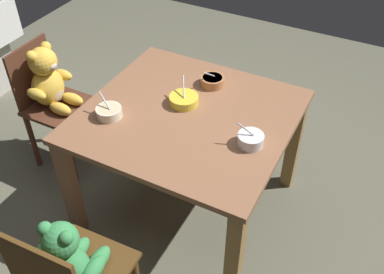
{
  "coord_description": "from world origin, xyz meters",
  "views": [
    {
      "loc": [
        0.86,
        -1.62,
        2.15
      ],
      "look_at": [
        0.0,
        0.05,
        0.52
      ],
      "focal_mm": 41.6,
      "sensor_mm": 36.0,
      "label": 1
    }
  ],
  "objects_px": {
    "teddy_chair_near_left": "(50,88)",
    "porridge_bowl_terracotta_far_center": "(212,81)",
    "porridge_bowl_yellow_center": "(184,100)",
    "teddy_chair_near_front": "(70,267)",
    "porridge_bowl_cream_near_left": "(109,112)",
    "dining_table": "(188,131)",
    "porridge_bowl_white_near_right": "(251,139)"
  },
  "relations": [
    {
      "from": "porridge_bowl_cream_near_left",
      "to": "porridge_bowl_yellow_center",
      "type": "relative_size",
      "value": 0.88
    },
    {
      "from": "dining_table",
      "to": "porridge_bowl_yellow_center",
      "type": "xyz_separation_m",
      "value": [
        -0.06,
        0.07,
        0.14
      ]
    },
    {
      "from": "dining_table",
      "to": "porridge_bowl_cream_near_left",
      "type": "height_order",
      "value": "porridge_bowl_cream_near_left"
    },
    {
      "from": "teddy_chair_near_left",
      "to": "porridge_bowl_terracotta_far_center",
      "type": "distance_m",
      "value": 1.02
    },
    {
      "from": "porridge_bowl_terracotta_far_center",
      "to": "teddy_chair_near_left",
      "type": "bearing_deg",
      "value": -162.51
    },
    {
      "from": "porridge_bowl_yellow_center",
      "to": "dining_table",
      "type": "bearing_deg",
      "value": -49.49
    },
    {
      "from": "dining_table",
      "to": "porridge_bowl_cream_near_left",
      "type": "distance_m",
      "value": 0.43
    },
    {
      "from": "teddy_chair_near_front",
      "to": "teddy_chair_near_left",
      "type": "xyz_separation_m",
      "value": [
        -0.92,
        0.94,
        0.02
      ]
    },
    {
      "from": "teddy_chair_near_left",
      "to": "porridge_bowl_terracotta_far_center",
      "type": "height_order",
      "value": "teddy_chair_near_left"
    },
    {
      "from": "teddy_chair_near_left",
      "to": "porridge_bowl_yellow_center",
      "type": "bearing_deg",
      "value": 4.76
    },
    {
      "from": "porridge_bowl_cream_near_left",
      "to": "teddy_chair_near_front",
      "type": "bearing_deg",
      "value": -67.68
    },
    {
      "from": "porridge_bowl_cream_near_left",
      "to": "porridge_bowl_white_near_right",
      "type": "bearing_deg",
      "value": 10.08
    },
    {
      "from": "teddy_chair_near_front",
      "to": "porridge_bowl_terracotta_far_center",
      "type": "distance_m",
      "value": 1.26
    },
    {
      "from": "porridge_bowl_yellow_center",
      "to": "teddy_chair_near_front",
      "type": "bearing_deg",
      "value": -89.38
    },
    {
      "from": "porridge_bowl_white_near_right",
      "to": "porridge_bowl_terracotta_far_center",
      "type": "distance_m",
      "value": 0.54
    },
    {
      "from": "porridge_bowl_white_near_right",
      "to": "porridge_bowl_terracotta_far_center",
      "type": "bearing_deg",
      "value": 135.4
    },
    {
      "from": "porridge_bowl_white_near_right",
      "to": "porridge_bowl_cream_near_left",
      "type": "bearing_deg",
      "value": -169.92
    },
    {
      "from": "dining_table",
      "to": "porridge_bowl_white_near_right",
      "type": "relative_size",
      "value": 7.9
    },
    {
      "from": "teddy_chair_near_front",
      "to": "porridge_bowl_cream_near_left",
      "type": "bearing_deg",
      "value": 20.21
    },
    {
      "from": "dining_table",
      "to": "porridge_bowl_white_near_right",
      "type": "distance_m",
      "value": 0.42
    },
    {
      "from": "teddy_chair_near_front",
      "to": "porridge_bowl_white_near_right",
      "type": "xyz_separation_m",
      "value": [
        0.43,
        0.87,
        0.2
      ]
    },
    {
      "from": "porridge_bowl_terracotta_far_center",
      "to": "teddy_chair_near_front",
      "type": "bearing_deg",
      "value": -92.19
    },
    {
      "from": "porridge_bowl_white_near_right",
      "to": "porridge_bowl_terracotta_far_center",
      "type": "height_order",
      "value": "porridge_bowl_white_near_right"
    },
    {
      "from": "teddy_chair_near_left",
      "to": "porridge_bowl_yellow_center",
      "type": "distance_m",
      "value": 0.92
    },
    {
      "from": "porridge_bowl_yellow_center",
      "to": "porridge_bowl_terracotta_far_center",
      "type": "distance_m",
      "value": 0.24
    },
    {
      "from": "teddy_chair_near_front",
      "to": "porridge_bowl_cream_near_left",
      "type": "xyz_separation_m",
      "value": [
        -0.3,
        0.74,
        0.19
      ]
    },
    {
      "from": "teddy_chair_near_front",
      "to": "porridge_bowl_white_near_right",
      "type": "bearing_deg",
      "value": -28.46
    },
    {
      "from": "porridge_bowl_terracotta_far_center",
      "to": "porridge_bowl_white_near_right",
      "type": "bearing_deg",
      "value": -44.6
    },
    {
      "from": "dining_table",
      "to": "teddy_chair_near_front",
      "type": "xyz_separation_m",
      "value": [
        -0.05,
        -0.94,
        -0.05
      ]
    },
    {
      "from": "teddy_chair_near_left",
      "to": "dining_table",
      "type": "bearing_deg",
      "value": 0.35
    },
    {
      "from": "teddy_chair_near_left",
      "to": "porridge_bowl_cream_near_left",
      "type": "distance_m",
      "value": 0.67
    },
    {
      "from": "dining_table",
      "to": "teddy_chair_near_left",
      "type": "relative_size",
      "value": 1.25
    }
  ]
}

